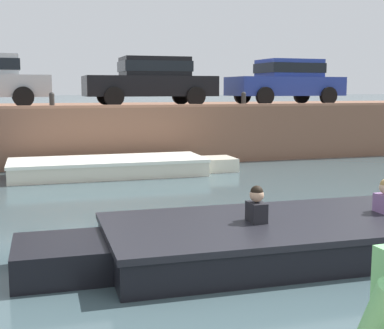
{
  "coord_description": "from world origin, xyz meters",
  "views": [
    {
      "loc": [
        -2.47,
        -2.14,
        2.21
      ],
      "look_at": [
        -0.42,
        4.54,
        1.23
      ],
      "focal_mm": 50.0,
      "sensor_mm": 36.0,
      "label": 1
    }
  ],
  "objects_px": {
    "car_centre_black": "(151,79)",
    "motorboat_passing": "(295,236)",
    "car_right_inner_blue": "(286,80)",
    "mooring_bollard_east": "(244,98)",
    "boat_moored_central_cream": "(117,167)",
    "mooring_bollard_mid": "(52,100)"
  },
  "relations": [
    {
      "from": "mooring_bollard_mid",
      "to": "car_centre_black",
      "type": "bearing_deg",
      "value": 27.18
    },
    {
      "from": "car_centre_black",
      "to": "mooring_bollard_mid",
      "type": "bearing_deg",
      "value": -152.82
    },
    {
      "from": "boat_moored_central_cream",
      "to": "motorboat_passing",
      "type": "height_order",
      "value": "motorboat_passing"
    },
    {
      "from": "mooring_bollard_mid",
      "to": "mooring_bollard_east",
      "type": "distance_m",
      "value": 5.73
    },
    {
      "from": "motorboat_passing",
      "to": "mooring_bollard_mid",
      "type": "bearing_deg",
      "value": 106.91
    },
    {
      "from": "car_centre_black",
      "to": "motorboat_passing",
      "type": "bearing_deg",
      "value": -92.41
    },
    {
      "from": "motorboat_passing",
      "to": "car_centre_black",
      "type": "xyz_separation_m",
      "value": [
        0.45,
        10.7,
        2.3
      ]
    },
    {
      "from": "motorboat_passing",
      "to": "car_right_inner_blue",
      "type": "relative_size",
      "value": 1.74
    },
    {
      "from": "car_centre_black",
      "to": "mooring_bollard_east",
      "type": "bearing_deg",
      "value": -33.09
    },
    {
      "from": "boat_moored_central_cream",
      "to": "mooring_bollard_east",
      "type": "bearing_deg",
      "value": 21.63
    },
    {
      "from": "car_right_inner_blue",
      "to": "mooring_bollard_east",
      "type": "xyz_separation_m",
      "value": [
        -2.28,
        -1.65,
        -0.61
      ]
    },
    {
      "from": "boat_moored_central_cream",
      "to": "mooring_bollard_east",
      "type": "xyz_separation_m",
      "value": [
        4.21,
        1.67,
        1.71
      ]
    },
    {
      "from": "car_centre_black",
      "to": "boat_moored_central_cream",
      "type": "bearing_deg",
      "value": -116.96
    },
    {
      "from": "car_right_inner_blue",
      "to": "mooring_bollard_east",
      "type": "relative_size",
      "value": 8.94
    },
    {
      "from": "car_centre_black",
      "to": "car_right_inner_blue",
      "type": "bearing_deg",
      "value": 0.03
    },
    {
      "from": "car_right_inner_blue",
      "to": "mooring_bollard_mid",
      "type": "height_order",
      "value": "car_right_inner_blue"
    },
    {
      "from": "motorboat_passing",
      "to": "mooring_bollard_east",
      "type": "bearing_deg",
      "value": 71.82
    },
    {
      "from": "mooring_bollard_mid",
      "to": "car_right_inner_blue",
      "type": "bearing_deg",
      "value": 11.62
    },
    {
      "from": "boat_moored_central_cream",
      "to": "car_right_inner_blue",
      "type": "xyz_separation_m",
      "value": [
        6.49,
        3.32,
        2.32
      ]
    },
    {
      "from": "boat_moored_central_cream",
      "to": "car_centre_black",
      "type": "relative_size",
      "value": 1.42
    },
    {
      "from": "boat_moored_central_cream",
      "to": "car_right_inner_blue",
      "type": "distance_m",
      "value": 7.65
    },
    {
      "from": "mooring_bollard_east",
      "to": "car_right_inner_blue",
      "type": "bearing_deg",
      "value": 35.81
    }
  ]
}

